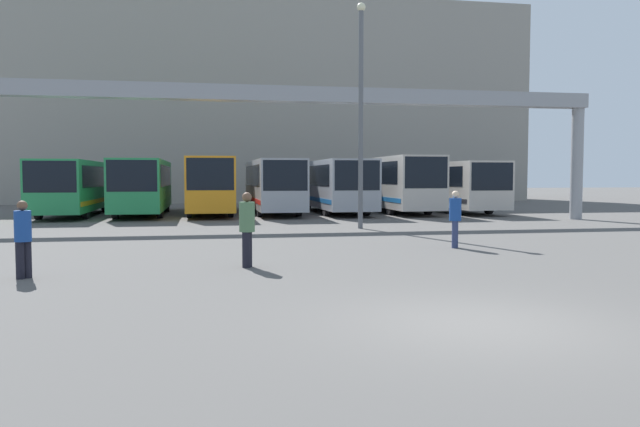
{
  "coord_description": "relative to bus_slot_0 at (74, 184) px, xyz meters",
  "views": [
    {
      "loc": [
        -4.01,
        -8.52,
        2.19
      ],
      "look_at": [
        1.76,
        22.46,
        0.3
      ],
      "focal_mm": 35.0,
      "sensor_mm": 36.0,
      "label": 1
    }
  ],
  "objects": [
    {
      "name": "bus_slot_1",
      "position": [
        3.7,
        -0.04,
        0.03
      ],
      "size": [
        2.59,
        10.96,
        3.07
      ],
      "color": "#268C4C",
      "rests_on": "ground"
    },
    {
      "name": "pedestrian_near_center",
      "position": [
        8.1,
        -21.51,
        -0.78
      ],
      "size": [
        0.38,
        0.38,
        1.81
      ],
      "rotation": [
        0.0,
        0.0,
        4.4
      ],
      "color": "black",
      "rests_on": "ground"
    },
    {
      "name": "overhead_gantry",
      "position": [
        11.1,
        -7.73,
        3.61
      ],
      "size": [
        29.82,
        0.8,
        6.31
      ],
      "color": "gray",
      "rests_on": "ground"
    },
    {
      "name": "building_backdrop",
      "position": [
        11.1,
        20.42,
        6.83
      ],
      "size": [
        48.31,
        12.0,
        17.13
      ],
      "color": "gray",
      "rests_on": "ground"
    },
    {
      "name": "bus_slot_5",
      "position": [
        18.51,
        0.65,
        0.17
      ],
      "size": [
        2.57,
        12.34,
        3.31
      ],
      "color": "beige",
      "rests_on": "ground"
    },
    {
      "name": "bus_slot_6",
      "position": [
        22.21,
        0.65,
        0.01
      ],
      "size": [
        2.61,
        12.34,
        3.02
      ],
      "color": "beige",
      "rests_on": "ground"
    },
    {
      "name": "bus_slot_4",
      "position": [
        14.81,
        0.1,
        0.05
      ],
      "size": [
        2.61,
        11.23,
        3.1
      ],
      "color": "#999EA5",
      "rests_on": "ground"
    },
    {
      "name": "pedestrian_near_right",
      "position": [
        3.28,
        -22.29,
        -0.85
      ],
      "size": [
        0.35,
        0.35,
        1.67
      ],
      "rotation": [
        0.0,
        0.0,
        3.91
      ],
      "color": "black",
      "rests_on": "ground"
    },
    {
      "name": "lamp_post",
      "position": [
        13.52,
        -11.21,
        3.28
      ],
      "size": [
        0.36,
        0.36,
        9.31
      ],
      "color": "#595B60",
      "rests_on": "ground"
    },
    {
      "name": "bus_slot_2",
      "position": [
        7.4,
        0.49,
        0.1
      ],
      "size": [
        2.53,
        12.03,
        3.19
      ],
      "color": "orange",
      "rests_on": "ground"
    },
    {
      "name": "bus_slot_0",
      "position": [
        0.0,
        0.0,
        0.0
      ],
      "size": [
        2.61,
        11.04,
        3.01
      ],
      "color": "#268C4C",
      "rests_on": "ground"
    },
    {
      "name": "ground_plane",
      "position": [
        11.1,
        -27.97,
        -1.74
      ],
      "size": [
        200.0,
        200.0,
        0.0
      ],
      "primitive_type": "plane",
      "color": "#514F4C"
    },
    {
      "name": "bus_slot_3",
      "position": [
        11.1,
        0.36,
        0.05
      ],
      "size": [
        2.47,
        11.76,
        3.1
      ],
      "color": "#999EA5",
      "rests_on": "ground"
    },
    {
      "name": "pedestrian_mid_right",
      "position": [
        14.63,
        -18.59,
        -0.81
      ],
      "size": [
        0.36,
        0.36,
        1.75
      ],
      "rotation": [
        0.0,
        0.0,
        1.18
      ],
      "color": "navy",
      "rests_on": "ground"
    }
  ]
}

